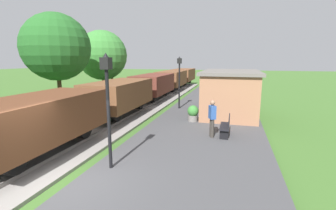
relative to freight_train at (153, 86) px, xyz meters
The scene contains 15 objects.
ground_plane 15.27m from the freight_train, 80.92° to the right, with size 160.00×160.00×0.00m, color #3D6628.
platform_slab 16.07m from the freight_train, 69.54° to the right, with size 6.00×60.00×0.25m, color #424244.
track_ballast 15.07m from the freight_train, 90.00° to the right, with size 3.80×60.00×0.12m, color gray.
rail_near 15.08m from the freight_train, 87.25° to the right, with size 0.07×60.00×0.14m, color slate.
freight_train is the anchor object (origin of this frame).
station_hut 8.20m from the freight_train, 33.90° to the right, with size 3.50×5.80×2.78m.
bench_near_hut 11.53m from the freight_train, 53.96° to the right, with size 0.42×1.50×0.91m.
bench_down_platform 6.81m from the freight_train, ahead, with size 0.42×1.50×0.91m.
person_waiting 11.49m from the freight_train, 57.65° to the right, with size 0.38×0.45×1.71m.
potted_planter 8.61m from the freight_train, 55.68° to the right, with size 0.64×0.64×0.92m.
lamp_post_near 14.23m from the freight_train, 76.70° to the right, with size 0.28×0.28×3.70m.
lamp_post_far 5.15m from the freight_train, 48.91° to the right, with size 0.28×0.28×3.70m.
tree_trackside_far 8.57m from the freight_train, 124.15° to the right, with size 4.44×4.44×6.76m.
tree_field_left 5.40m from the freight_train, behind, with size 4.45×4.45×6.32m.
tree_field_distant 9.37m from the freight_train, 141.40° to the left, with size 2.87×2.87×4.71m.
Camera 1 is at (4.63, -5.36, 3.76)m, focal length 25.65 mm.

